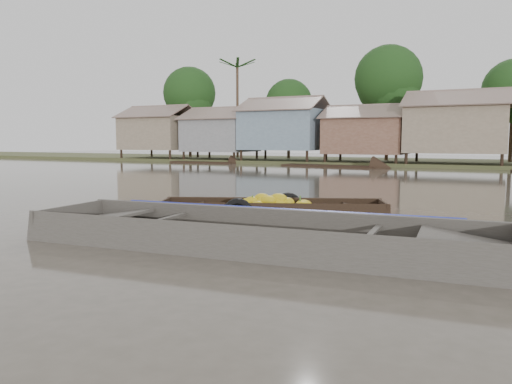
% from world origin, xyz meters
% --- Properties ---
extents(ground, '(120.00, 120.00, 0.00)m').
position_xyz_m(ground, '(0.00, 0.00, 0.00)').
color(ground, '#4A4438').
rests_on(ground, ground).
extents(riverbank, '(120.00, 12.47, 10.22)m').
position_xyz_m(riverbank, '(3.03, 31.86, 3.07)').
color(riverbank, '#384723').
rests_on(riverbank, ground).
extents(banana_boat, '(5.72, 3.38, 0.79)m').
position_xyz_m(banana_boat, '(0.19, 3.17, 0.16)').
color(banana_boat, black).
rests_on(banana_boat, ground).
extents(viewer_boat, '(8.71, 2.81, 0.69)m').
position_xyz_m(viewer_boat, '(1.54, -0.25, 0.08)').
color(viewer_boat, '#403C36').
rests_on(viewer_boat, ground).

